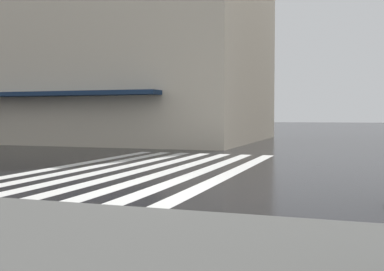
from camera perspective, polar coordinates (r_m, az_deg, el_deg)
ground_plane at (r=11.71m, az=-2.18°, el=-6.45°), size 220.00×220.00×0.00m
zebra_crossing at (r=16.31m, az=-5.23°, el=-3.92°), size 13.00×6.50×0.01m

